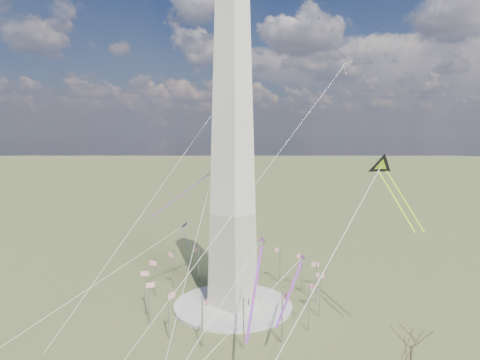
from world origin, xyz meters
The scene contains 12 objects.
ground centered at (0.00, 0.00, 0.00)m, with size 2000.00×2000.00×0.00m, color #4A552A.
plaza centered at (0.00, 0.00, 0.40)m, with size 36.00×36.00×0.80m, color beige.
washington_monument centered at (0.00, 0.00, 47.95)m, with size 15.56×15.56×100.00m.
flagpole_ring centered at (0.00, 0.00, 7.27)m, with size 54.40×54.40×13.00m.
tree_near centered at (55.92, -11.84, 10.98)m, with size 8.80×8.80×15.40m.
kite_delta_black centered at (40.88, 10.47, 43.44)m, with size 18.01×16.81×16.55m.
kite_diamond_purple centered at (-23.18, 2.48, 20.73)m, with size 1.64×2.93×9.11m.
kite_streamer_left centered at (22.76, -18.74, 20.61)m, with size 12.42×21.72×16.39m.
kite_streamer_mid centered at (-14.13, -2.47, 36.38)m, with size 9.14×20.67×14.91m.
kite_streamer_right centered at (24.91, -6.02, 14.99)m, with size 4.85×18.62×12.89m.
kite_small_red centered at (-34.40, 33.35, 63.48)m, with size 1.58×2.27×4.73m.
kite_small_white centered at (12.85, 46.60, 76.11)m, with size 1.21×1.87×4.09m.
Camera 1 is at (79.43, -96.86, 52.60)m, focal length 32.00 mm.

